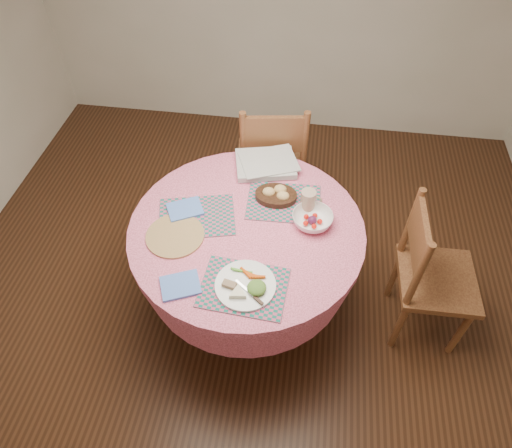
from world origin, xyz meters
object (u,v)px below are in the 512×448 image
Objects in this scene: dinner_plate at (247,285)px; bread_bowl at (276,194)px; chair_right at (429,274)px; chair_back at (272,160)px; fruit_bowl at (312,219)px; wicker_trivet at (175,236)px; dining_table at (247,250)px; latte_mug at (309,200)px.

bread_bowl is (0.07, 0.60, 0.01)m from dinner_plate.
chair_back reaches higher than chair_right.
wicker_trivet is at bearing -164.71° from fruit_bowl.
dining_table is at bearing 78.39° from chair_back.
chair_right is 3.41× the size of fruit_bowl.
bread_bowl reaches higher than wicker_trivet.
chair_back is at bearing 90.86° from dinner_plate.
chair_back reaches higher than bread_bowl.
chair_back is 3.33× the size of wicker_trivet.
chair_right is 1.25m from chair_back.
wicker_trivet is 0.59m from bread_bowl.
dinner_plate is (0.02, -1.20, 0.25)m from chair_back.
chair_right is 0.73m from fruit_bowl.
bread_bowl reaches higher than dining_table.
dining_table is 0.82m from chair_back.
latte_mug reaches higher than bread_bowl.
chair_back reaches higher than wicker_trivet.
fruit_bowl is at bearing 12.01° from dining_table.
latte_mug is (0.25, 0.55, 0.04)m from dinner_plate.
chair_back is at bearing 98.39° from bread_bowl.
chair_right reaches higher than latte_mug.
bread_bowl is at bearing 83.43° from dinner_plate.
latte_mug is at bearing -16.40° from bread_bowl.
latte_mug is at bearing 76.85° from chair_right.
chair_back is at bearing 49.41° from chair_right.
bread_bowl is at bearing 75.97° from chair_right.
fruit_bowl is (-0.67, 0.04, 0.29)m from chair_right.
bread_bowl is at bearing 60.45° from dining_table.
bread_bowl is at bearing 142.70° from fruit_bowl.
dinner_plate is 1.03× the size of fruit_bowl.
fruit_bowl is (0.28, 0.45, 0.01)m from dinner_plate.
bread_bowl is 0.83× the size of fruit_bowl.
chair_back is 0.76m from latte_mug.
dining_table is 4.33× the size of dinner_plate.
chair_right is at bearing -12.10° from latte_mug.
fruit_bowl is (0.03, -0.11, -0.03)m from latte_mug.
chair_right is at bearing 1.52° from dining_table.
latte_mug is (0.26, -0.65, 0.30)m from chair_back.
fruit_bowl is at bearing 15.29° from wicker_trivet.
dinner_plate is 0.61m from bread_bowl.
dinner_plate reaches higher than dining_table.
fruit_bowl is at bearing 102.69° from chair_back.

